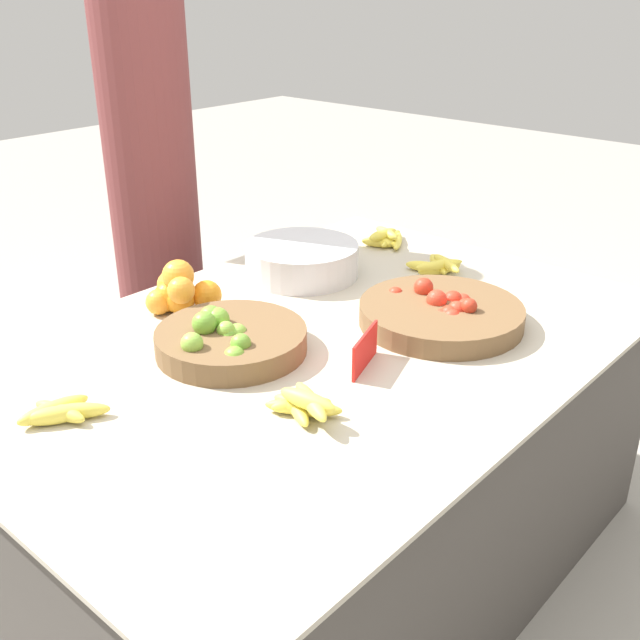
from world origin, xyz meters
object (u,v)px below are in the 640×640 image
price_sign (365,350)px  lime_bowl (230,339)px  metal_bowl (302,260)px  vendor_person (153,194)px  tomato_basket (441,313)px

price_sign → lime_bowl: bearing=98.5°
metal_bowl → vendor_person: size_ratio=0.19×
price_sign → tomato_basket: bearing=-19.5°
tomato_basket → price_sign: (-0.30, -0.00, 0.01)m
vendor_person → price_sign: bearing=-103.1°
price_sign → vendor_person: (0.25, 1.06, 0.10)m
tomato_basket → vendor_person: bearing=92.7°
lime_bowl → vendor_person: bearing=63.5°
metal_bowl → lime_bowl: bearing=-156.1°
tomato_basket → price_sign: tomato_basket is taller
lime_bowl → metal_bowl: size_ratio=1.07×
metal_bowl → vendor_person: 0.60m
tomato_basket → price_sign: 0.30m
price_sign → vendor_person: size_ratio=0.08×
price_sign → vendor_person: bearing=57.3°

